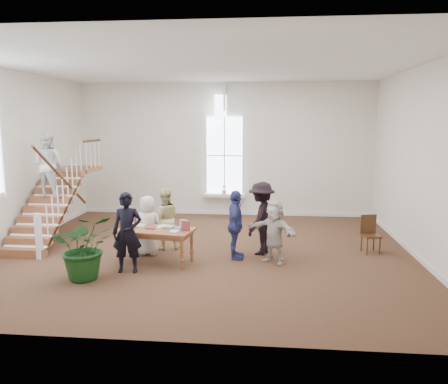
# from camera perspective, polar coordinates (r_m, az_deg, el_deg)

# --- Properties ---
(ground) EXTENTS (10.00, 10.00, 0.00)m
(ground) POSITION_cam_1_polar(r_m,az_deg,el_deg) (10.92, -2.14, -7.81)
(ground) COLOR #462D1B
(ground) RESTS_ON ground
(room_shell) EXTENTS (10.49, 10.00, 10.00)m
(room_shell) POSITION_cam_1_polar(r_m,az_deg,el_deg) (15.07, 0.04, -1.50)
(room_shell) COLOR silver
(room_shell) RESTS_ON ground
(staircase) EXTENTS (1.10, 4.10, 2.92)m
(staircase) POSITION_cam_1_polar(r_m,az_deg,el_deg) (12.60, -21.70, 1.35)
(staircase) COLOR brown
(staircase) RESTS_ON ground
(library_table) EXTENTS (1.80, 1.12, 0.85)m
(library_table) POSITION_cam_1_polar(r_m,az_deg,el_deg) (10.05, -8.95, -5.27)
(library_table) COLOR brown
(library_table) RESTS_ON ground
(police_officer) EXTENTS (0.67, 0.49, 1.73)m
(police_officer) POSITION_cam_1_polar(r_m,az_deg,el_deg) (9.52, -12.52, -5.20)
(police_officer) COLOR black
(police_officer) RESTS_ON ground
(elderly_woman) EXTENTS (0.74, 0.52, 1.44)m
(elderly_woman) POSITION_cam_1_polar(r_m,az_deg,el_deg) (10.69, -9.93, -4.33)
(elderly_woman) COLOR silver
(elderly_woman) RESTS_ON ground
(person_yellow) EXTENTS (0.90, 0.80, 1.55)m
(person_yellow) POSITION_cam_1_polar(r_m,az_deg,el_deg) (11.07, -7.76, -3.50)
(person_yellow) COLOR #D1C982
(person_yellow) RESTS_ON ground
(woman_cluster_a) EXTENTS (0.40, 0.95, 1.62)m
(woman_cluster_a) POSITION_cam_1_polar(r_m,az_deg,el_deg) (10.20, 1.50, -4.32)
(woman_cluster_a) COLOR navy
(woman_cluster_a) RESTS_ON ground
(woman_cluster_b) EXTENTS (1.06, 1.31, 1.77)m
(woman_cluster_b) POSITION_cam_1_polar(r_m,az_deg,el_deg) (10.60, 4.91, -3.42)
(woman_cluster_b) COLOR black
(woman_cluster_b) RESTS_ON ground
(woman_cluster_c) EXTENTS (1.31, 1.18, 1.45)m
(woman_cluster_c) POSITION_cam_1_polar(r_m,az_deg,el_deg) (10.00, 6.59, -5.16)
(woman_cluster_c) COLOR beige
(woman_cluster_c) RESTS_ON ground
(floor_plant) EXTENTS (1.55, 1.46, 1.36)m
(floor_plant) POSITION_cam_1_polar(r_m,az_deg,el_deg) (9.39, -17.70, -6.80)
(floor_plant) COLOR #123913
(floor_plant) RESTS_ON ground
(side_chair) EXTENTS (0.47, 0.47, 0.92)m
(side_chair) POSITION_cam_1_polar(r_m,az_deg,el_deg) (11.38, 18.51, -4.95)
(side_chair) COLOR #36230E
(side_chair) RESTS_ON ground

